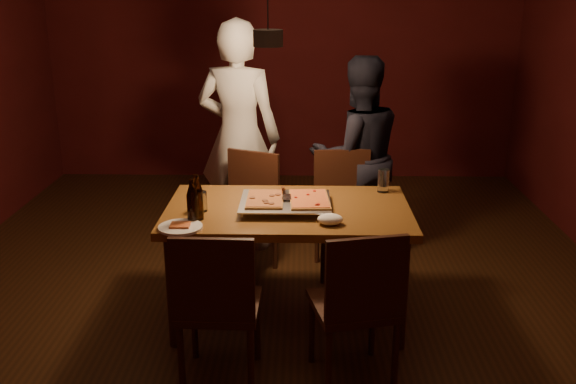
{
  "coord_description": "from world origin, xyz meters",
  "views": [
    {
      "loc": [
        0.2,
        -3.94,
        2.06
      ],
      "look_at": [
        0.12,
        -0.22,
        0.85
      ],
      "focal_mm": 40.0,
      "sensor_mm": 36.0,
      "label": 1
    }
  ],
  "objects_px": {
    "dining_table": "(288,219)",
    "chair_near_left": "(217,295)",
    "diner_dark": "(358,157)",
    "pendant_lamp": "(268,36)",
    "chair_near_right": "(359,295)",
    "plate_slice": "(180,227)",
    "chair_far_left": "(247,202)",
    "beer_bottle_b": "(197,197)",
    "pizza_tray": "(285,204)",
    "beer_bottle_a": "(192,201)",
    "chair_far_right": "(343,200)",
    "diner_white": "(239,137)"
  },
  "relations": [
    {
      "from": "dining_table",
      "to": "chair_near_left",
      "type": "xyz_separation_m",
      "value": [
        -0.35,
        -0.76,
        -0.14
      ]
    },
    {
      "from": "diner_dark",
      "to": "pendant_lamp",
      "type": "relative_size",
      "value": 1.42
    },
    {
      "from": "chair_near_right",
      "to": "plate_slice",
      "type": "xyz_separation_m",
      "value": [
        -0.98,
        0.37,
        0.22
      ]
    },
    {
      "from": "chair_far_left",
      "to": "chair_near_right",
      "type": "relative_size",
      "value": 1.1
    },
    {
      "from": "pendant_lamp",
      "to": "chair_near_left",
      "type": "bearing_deg",
      "value": -103.01
    },
    {
      "from": "beer_bottle_b",
      "to": "plate_slice",
      "type": "distance_m",
      "value": 0.21
    },
    {
      "from": "pizza_tray",
      "to": "beer_bottle_a",
      "type": "bearing_deg",
      "value": -149.74
    },
    {
      "from": "chair_far_right",
      "to": "diner_white",
      "type": "height_order",
      "value": "diner_white"
    },
    {
      "from": "pendant_lamp",
      "to": "plate_slice",
      "type": "bearing_deg",
      "value": -128.61
    },
    {
      "from": "dining_table",
      "to": "chair_far_left",
      "type": "xyz_separation_m",
      "value": [
        -0.32,
        0.72,
        -0.14
      ]
    },
    {
      "from": "chair_near_left",
      "to": "chair_near_right",
      "type": "xyz_separation_m",
      "value": [
        0.73,
        0.02,
        0.0
      ]
    },
    {
      "from": "dining_table",
      "to": "pendant_lamp",
      "type": "xyz_separation_m",
      "value": [
        -0.12,
        0.22,
        1.08
      ]
    },
    {
      "from": "chair_far_left",
      "to": "pendant_lamp",
      "type": "bearing_deg",
      "value": 135.85
    },
    {
      "from": "beer_bottle_a",
      "to": "pendant_lamp",
      "type": "xyz_separation_m",
      "value": [
        0.42,
        0.48,
        0.88
      ]
    },
    {
      "from": "chair_far_right",
      "to": "diner_dark",
      "type": "distance_m",
      "value": 0.44
    },
    {
      "from": "plate_slice",
      "to": "diner_white",
      "type": "distance_m",
      "value": 1.59
    },
    {
      "from": "beer_bottle_a",
      "to": "chair_near_right",
      "type": "bearing_deg",
      "value": -27.54
    },
    {
      "from": "diner_dark",
      "to": "pendant_lamp",
      "type": "height_order",
      "value": "pendant_lamp"
    },
    {
      "from": "diner_dark",
      "to": "diner_white",
      "type": "bearing_deg",
      "value": -19.3
    },
    {
      "from": "chair_near_right",
      "to": "pendant_lamp",
      "type": "relative_size",
      "value": 0.46
    },
    {
      "from": "plate_slice",
      "to": "chair_far_left",
      "type": "bearing_deg",
      "value": 75.63
    },
    {
      "from": "chair_far_right",
      "to": "chair_near_right",
      "type": "distance_m",
      "value": 1.52
    },
    {
      "from": "chair_far_right",
      "to": "pendant_lamp",
      "type": "height_order",
      "value": "pendant_lamp"
    },
    {
      "from": "dining_table",
      "to": "beer_bottle_b",
      "type": "distance_m",
      "value": 0.6
    },
    {
      "from": "dining_table",
      "to": "chair_far_right",
      "type": "bearing_deg",
      "value": 62.98
    },
    {
      "from": "beer_bottle_b",
      "to": "diner_dark",
      "type": "relative_size",
      "value": 0.17
    },
    {
      "from": "chair_far_left",
      "to": "dining_table",
      "type": "bearing_deg",
      "value": 138.55
    },
    {
      "from": "pizza_tray",
      "to": "diner_dark",
      "type": "height_order",
      "value": "diner_dark"
    },
    {
      "from": "diner_white",
      "to": "pendant_lamp",
      "type": "height_order",
      "value": "pendant_lamp"
    },
    {
      "from": "chair_near_left",
      "to": "diner_white",
      "type": "bearing_deg",
      "value": 93.29
    },
    {
      "from": "pizza_tray",
      "to": "beer_bottle_a",
      "type": "relative_size",
      "value": 2.16
    },
    {
      "from": "beer_bottle_b",
      "to": "diner_white",
      "type": "xyz_separation_m",
      "value": [
        0.11,
        1.42,
        0.03
      ]
    },
    {
      "from": "dining_table",
      "to": "beer_bottle_a",
      "type": "relative_size",
      "value": 5.89
    },
    {
      "from": "dining_table",
      "to": "chair_near_right",
      "type": "relative_size",
      "value": 2.97
    },
    {
      "from": "chair_near_right",
      "to": "pizza_tray",
      "type": "height_order",
      "value": "chair_near_right"
    },
    {
      "from": "chair_far_left",
      "to": "pizza_tray",
      "type": "relative_size",
      "value": 1.01
    },
    {
      "from": "beer_bottle_b",
      "to": "plate_slice",
      "type": "relative_size",
      "value": 1.09
    },
    {
      "from": "pizza_tray",
      "to": "diner_dark",
      "type": "xyz_separation_m",
      "value": [
        0.53,
        1.13,
        0.01
      ]
    },
    {
      "from": "chair_far_left",
      "to": "beer_bottle_a",
      "type": "xyz_separation_m",
      "value": [
        -0.22,
        -0.98,
        0.34
      ]
    },
    {
      "from": "chair_far_right",
      "to": "chair_near_left",
      "type": "xyz_separation_m",
      "value": [
        -0.75,
        -1.54,
        0.0
      ]
    },
    {
      "from": "chair_near_right",
      "to": "pendant_lamp",
      "type": "xyz_separation_m",
      "value": [
        -0.5,
        0.96,
        1.22
      ]
    },
    {
      "from": "chair_near_right",
      "to": "pendant_lamp",
      "type": "height_order",
      "value": "pendant_lamp"
    },
    {
      "from": "beer_bottle_a",
      "to": "diner_white",
      "type": "height_order",
      "value": "diner_white"
    },
    {
      "from": "dining_table",
      "to": "beer_bottle_b",
      "type": "bearing_deg",
      "value": -157.53
    },
    {
      "from": "chair_far_left",
      "to": "diner_dark",
      "type": "distance_m",
      "value": 0.95
    },
    {
      "from": "chair_near_left",
      "to": "beer_bottle_a",
      "type": "bearing_deg",
      "value": 112.29
    },
    {
      "from": "chair_far_left",
      "to": "chair_near_left",
      "type": "height_order",
      "value": "same"
    },
    {
      "from": "beer_bottle_a",
      "to": "diner_dark",
      "type": "height_order",
      "value": "diner_dark"
    },
    {
      "from": "diner_dark",
      "to": "chair_far_left",
      "type": "bearing_deg",
      "value": 11.02
    },
    {
      "from": "dining_table",
      "to": "chair_far_right",
      "type": "xyz_separation_m",
      "value": [
        0.39,
        0.77,
        -0.14
      ]
    }
  ]
}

